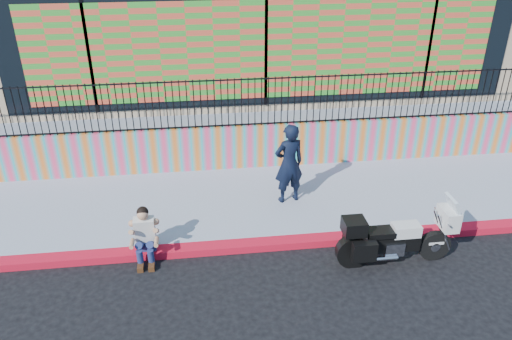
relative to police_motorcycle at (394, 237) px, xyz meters
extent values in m
plane|color=black|center=(-1.70, 0.75, -0.56)|extent=(90.00, 90.00, 0.00)
cube|color=red|center=(-1.70, 0.75, -0.49)|extent=(16.00, 0.30, 0.15)
cube|color=#8B94A7|center=(-1.70, 2.40, -0.49)|extent=(16.00, 3.00, 0.15)
cube|color=#F84171|center=(-1.70, 4.00, 0.14)|extent=(16.00, 0.20, 1.10)
cube|color=#8B94A7|center=(-1.70, 9.10, 0.06)|extent=(16.00, 10.00, 1.25)
cube|color=tan|center=(-1.70, 8.90, 2.69)|extent=(14.00, 8.00, 4.00)
cube|color=black|center=(-1.70, 4.88, 2.29)|extent=(12.60, 0.04, 2.80)
cube|color=#E65033|center=(-1.70, 4.85, 2.29)|extent=(11.48, 0.02, 2.40)
cylinder|color=black|center=(0.82, 0.00, -0.26)|extent=(0.61, 0.13, 0.61)
cylinder|color=black|center=(-0.74, 0.00, -0.26)|extent=(0.61, 0.13, 0.61)
cube|color=black|center=(0.04, 0.00, -0.11)|extent=(0.87, 0.26, 0.31)
cube|color=silver|center=(0.00, 0.00, -0.20)|extent=(0.37, 0.31, 0.28)
cube|color=silver|center=(0.21, 0.00, 0.15)|extent=(0.50, 0.29, 0.22)
cube|color=black|center=(-0.28, 0.00, 0.13)|extent=(0.50, 0.31, 0.11)
cube|color=silver|center=(0.99, 0.00, 0.33)|extent=(0.28, 0.48, 0.39)
cube|color=silver|center=(1.02, 0.00, 0.63)|extent=(0.17, 0.42, 0.31)
cube|color=black|center=(-0.78, 0.00, 0.31)|extent=(0.40, 0.39, 0.28)
cube|color=black|center=(-0.65, -0.28, -0.06)|extent=(0.44, 0.17, 0.37)
cube|color=black|center=(-0.65, 0.28, -0.06)|extent=(0.44, 0.17, 0.37)
cube|color=silver|center=(0.82, 0.00, -0.17)|extent=(0.29, 0.15, 0.06)
imported|color=black|center=(-1.56, 2.23, 0.49)|extent=(0.74, 0.58, 1.81)
cube|color=navy|center=(-4.56, 0.83, -0.32)|extent=(0.36, 0.28, 0.18)
cube|color=silver|center=(-4.56, 0.79, 0.03)|extent=(0.38, 0.27, 0.54)
sphere|color=tan|center=(-4.56, 0.75, 0.39)|extent=(0.21, 0.21, 0.21)
cube|color=#472814|center=(-4.66, 0.39, -0.51)|extent=(0.11, 0.26, 0.10)
cube|color=#472814|center=(-4.46, 0.39, -0.51)|extent=(0.11, 0.26, 0.10)
camera|label=1|loc=(-3.46, -7.16, 5.34)|focal=35.00mm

